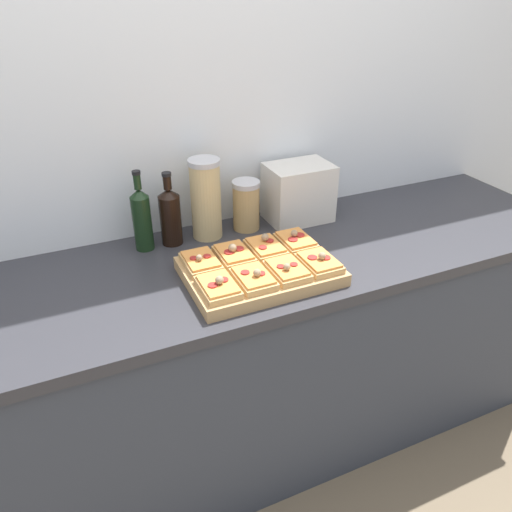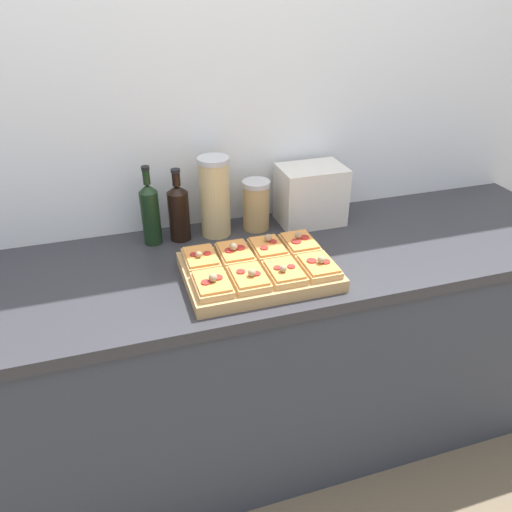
{
  "view_description": "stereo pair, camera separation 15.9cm",
  "coord_description": "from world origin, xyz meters",
  "px_view_note": "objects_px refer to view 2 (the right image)",
  "views": [
    {
      "loc": [
        -0.54,
        -1.03,
        1.74
      ],
      "look_at": [
        0.03,
        0.23,
        0.95
      ],
      "focal_mm": 35.0,
      "sensor_mm": 36.0,
      "label": 1
    },
    {
      "loc": [
        -0.39,
        -1.09,
        1.74
      ],
      "look_at": [
        0.03,
        0.23,
        0.95
      ],
      "focal_mm": 35.0,
      "sensor_mm": 36.0,
      "label": 2
    }
  ],
  "objects_px": {
    "grain_jar_tall": "(215,197)",
    "toaster_oven": "(311,195)",
    "cutting_board": "(259,271)",
    "olive_oil_bottle": "(150,213)",
    "grain_jar_short": "(256,205)",
    "wine_bottle": "(179,211)"
  },
  "relations": [
    {
      "from": "cutting_board",
      "to": "grain_jar_tall",
      "type": "bearing_deg",
      "value": 99.71
    },
    {
      "from": "wine_bottle",
      "to": "grain_jar_short",
      "type": "height_order",
      "value": "wine_bottle"
    },
    {
      "from": "cutting_board",
      "to": "olive_oil_bottle",
      "type": "relative_size",
      "value": 1.64
    },
    {
      "from": "olive_oil_bottle",
      "to": "grain_jar_tall",
      "type": "height_order",
      "value": "grain_jar_tall"
    },
    {
      "from": "grain_jar_tall",
      "to": "olive_oil_bottle",
      "type": "bearing_deg",
      "value": -180.0
    },
    {
      "from": "olive_oil_bottle",
      "to": "grain_jar_short",
      "type": "height_order",
      "value": "olive_oil_bottle"
    },
    {
      "from": "grain_jar_short",
      "to": "toaster_oven",
      "type": "height_order",
      "value": "toaster_oven"
    },
    {
      "from": "grain_jar_tall",
      "to": "toaster_oven",
      "type": "distance_m",
      "value": 0.37
    },
    {
      "from": "grain_jar_short",
      "to": "toaster_oven",
      "type": "xyz_separation_m",
      "value": [
        0.22,
        -0.01,
        0.02
      ]
    },
    {
      "from": "cutting_board",
      "to": "grain_jar_tall",
      "type": "height_order",
      "value": "grain_jar_tall"
    },
    {
      "from": "wine_bottle",
      "to": "grain_jar_short",
      "type": "distance_m",
      "value": 0.29
    },
    {
      "from": "cutting_board",
      "to": "wine_bottle",
      "type": "xyz_separation_m",
      "value": [
        -0.19,
        0.34,
        0.09
      ]
    },
    {
      "from": "olive_oil_bottle",
      "to": "grain_jar_tall",
      "type": "bearing_deg",
      "value": 0.0
    },
    {
      "from": "toaster_oven",
      "to": "grain_jar_short",
      "type": "bearing_deg",
      "value": 178.21
    },
    {
      "from": "grain_jar_tall",
      "to": "grain_jar_short",
      "type": "bearing_deg",
      "value": 0.0
    },
    {
      "from": "cutting_board",
      "to": "wine_bottle",
      "type": "height_order",
      "value": "wine_bottle"
    },
    {
      "from": "wine_bottle",
      "to": "grain_jar_tall",
      "type": "height_order",
      "value": "grain_jar_tall"
    },
    {
      "from": "olive_oil_bottle",
      "to": "wine_bottle",
      "type": "relative_size",
      "value": 1.08
    },
    {
      "from": "wine_bottle",
      "to": "grain_jar_short",
      "type": "xyz_separation_m",
      "value": [
        0.29,
        0.0,
        -0.01
      ]
    },
    {
      "from": "toaster_oven",
      "to": "grain_jar_tall",
      "type": "bearing_deg",
      "value": 178.96
    },
    {
      "from": "toaster_oven",
      "to": "wine_bottle",
      "type": "bearing_deg",
      "value": 179.23
    },
    {
      "from": "cutting_board",
      "to": "olive_oil_bottle",
      "type": "xyz_separation_m",
      "value": [
        -0.29,
        0.34,
        0.1
      ]
    }
  ]
}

